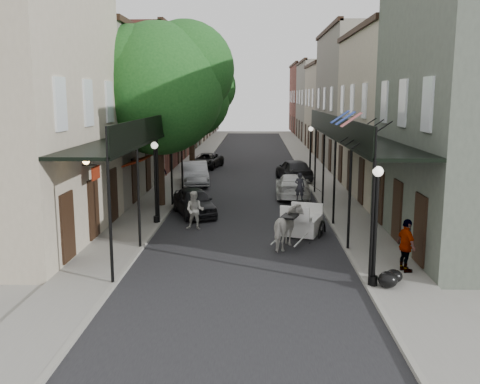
# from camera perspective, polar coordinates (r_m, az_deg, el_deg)

# --- Properties ---
(ground) EXTENTS (140.00, 140.00, 0.00)m
(ground) POSITION_cam_1_polar(r_m,az_deg,el_deg) (18.80, 0.21, -8.00)
(ground) COLOR gray
(ground) RESTS_ON ground
(road) EXTENTS (8.00, 90.00, 0.01)m
(road) POSITION_cam_1_polar(r_m,az_deg,el_deg) (38.30, 1.03, 1.47)
(road) COLOR black
(road) RESTS_ON ground
(sidewalk_left) EXTENTS (2.20, 90.00, 0.12)m
(sidewalk_left) POSITION_cam_1_polar(r_m,az_deg,el_deg) (38.68, -6.40, 1.58)
(sidewalk_left) COLOR gray
(sidewalk_left) RESTS_ON ground
(sidewalk_right) EXTENTS (2.20, 90.00, 0.12)m
(sidewalk_right) POSITION_cam_1_polar(r_m,az_deg,el_deg) (38.55, 8.48, 1.50)
(sidewalk_right) COLOR gray
(sidewalk_right) RESTS_ON ground
(building_row_left) EXTENTS (5.00, 80.00, 10.50)m
(building_row_left) POSITION_cam_1_polar(r_m,az_deg,el_deg) (48.69, -9.10, 9.44)
(building_row_left) COLOR #B4A790
(building_row_left) RESTS_ON ground
(building_row_right) EXTENTS (5.00, 80.00, 10.50)m
(building_row_right) POSITION_cam_1_polar(r_m,az_deg,el_deg) (48.52, 11.56, 9.36)
(building_row_right) COLOR gray
(building_row_right) RESTS_ON ground
(gallery_left) EXTENTS (2.20, 18.05, 4.88)m
(gallery_left) POSITION_cam_1_polar(r_m,az_deg,el_deg) (25.44, -10.25, 5.98)
(gallery_left) COLOR black
(gallery_left) RESTS_ON sidewalk_left
(gallery_right) EXTENTS (2.20, 18.05, 4.88)m
(gallery_right) POSITION_cam_1_polar(r_m,az_deg,el_deg) (25.25, 11.65, 5.90)
(gallery_right) COLOR black
(gallery_right) RESTS_ON sidewalk_right
(tree_near) EXTENTS (7.31, 6.80, 9.63)m
(tree_near) POSITION_cam_1_polar(r_m,az_deg,el_deg) (28.41, -7.87, 11.41)
(tree_near) COLOR #382619
(tree_near) RESTS_ON sidewalk_left
(tree_far) EXTENTS (6.45, 6.00, 8.61)m
(tree_far) POSITION_cam_1_polar(r_m,az_deg,el_deg) (42.28, -4.72, 10.21)
(tree_far) COLOR #382619
(tree_far) RESTS_ON sidewalk_left
(lamppost_right_near) EXTENTS (0.32, 0.32, 3.71)m
(lamppost_right_near) POSITION_cam_1_polar(r_m,az_deg,el_deg) (16.69, 14.25, -3.37)
(lamppost_right_near) COLOR black
(lamppost_right_near) RESTS_ON sidewalk_right
(lamppost_left) EXTENTS (0.32, 0.32, 3.71)m
(lamppost_left) POSITION_cam_1_polar(r_m,az_deg,el_deg) (24.58, -9.00, 1.17)
(lamppost_left) COLOR black
(lamppost_left) RESTS_ON sidewalk_left
(lamppost_right_far) EXTENTS (0.32, 0.32, 3.71)m
(lamppost_right_far) POSITION_cam_1_polar(r_m,az_deg,el_deg) (36.22, 7.51, 4.13)
(lamppost_right_far) COLOR black
(lamppost_right_far) RESTS_ON sidewalk_right
(horse) EXTENTS (1.48, 2.15, 1.66)m
(horse) POSITION_cam_1_polar(r_m,az_deg,el_deg) (20.86, 5.20, -3.81)
(horse) COLOR beige
(horse) RESTS_ON ground
(carriage) EXTENTS (2.21, 2.76, 2.78)m
(carriage) POSITION_cam_1_polar(r_m,az_deg,el_deg) (23.25, 6.89, -1.74)
(carriage) COLOR black
(carriage) RESTS_ON ground
(pedestrian_walking) EXTENTS (0.91, 0.75, 1.73)m
(pedestrian_walking) POSITION_cam_1_polar(r_m,az_deg,el_deg) (23.77, -4.83, -1.96)
(pedestrian_walking) COLOR beige
(pedestrian_walking) RESTS_ON ground
(pedestrian_sidewalk_left) EXTENTS (1.24, 1.23, 1.71)m
(pedestrian_sidewalk_left) POSITION_cam_1_polar(r_m,az_deg,el_deg) (35.15, -8.55, 2.16)
(pedestrian_sidewalk_left) COLOR gray
(pedestrian_sidewalk_left) RESTS_ON sidewalk_left
(pedestrian_sidewalk_right) EXTENTS (0.68, 1.12, 1.79)m
(pedestrian_sidewalk_right) POSITION_cam_1_polar(r_m,az_deg,el_deg) (18.53, 17.31, -5.48)
(pedestrian_sidewalk_right) COLOR gray
(pedestrian_sidewalk_right) RESTS_ON sidewalk_right
(car_left_near) EXTENTS (2.87, 4.27, 1.35)m
(car_left_near) POSITION_cam_1_polar(r_m,az_deg,el_deg) (26.63, -4.91, -1.04)
(car_left_near) COLOR black
(car_left_near) RESTS_ON ground
(car_left_mid) EXTENTS (2.35, 4.82, 1.52)m
(car_left_mid) POSITION_cam_1_polar(r_m,az_deg,el_deg) (35.64, -4.83, 2.00)
(car_left_mid) COLOR #A8A8AD
(car_left_mid) RESTS_ON ground
(car_left_far) EXTENTS (2.81, 4.65, 1.21)m
(car_left_far) POSITION_cam_1_polar(r_m,az_deg,el_deg) (43.68, -3.61, 3.35)
(car_left_far) COLOR black
(car_left_far) RESTS_ON ground
(car_right_near) EXTENTS (2.08, 4.80, 1.38)m
(car_right_near) POSITION_cam_1_polar(r_m,az_deg,el_deg) (31.31, 5.62, 0.69)
(car_right_near) COLOR silver
(car_right_near) RESTS_ON ground
(car_right_far) EXTENTS (2.64, 4.83, 1.56)m
(car_right_far) POSITION_cam_1_polar(r_m,az_deg,el_deg) (37.28, 5.77, 2.38)
(car_right_far) COLOR black
(car_right_far) RESTS_ON ground
(trash_bags) EXTENTS (0.86, 1.01, 0.51)m
(trash_bags) POSITION_cam_1_polar(r_m,az_deg,el_deg) (17.26, 15.73, -8.85)
(trash_bags) COLOR black
(trash_bags) RESTS_ON sidewalk_right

